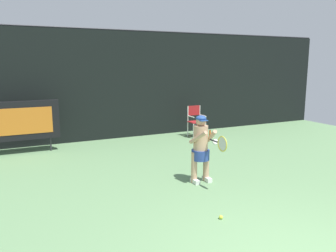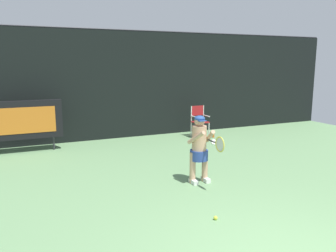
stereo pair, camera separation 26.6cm
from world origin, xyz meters
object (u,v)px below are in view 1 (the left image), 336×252
tennis_ball_spare (221,217)px  tennis_player (201,146)px  scoreboard (18,121)px  tennis_racket (222,144)px  water_bottle (210,134)px  umpire_chair (196,119)px

tennis_ball_spare → tennis_player: bearing=69.8°
scoreboard → tennis_racket: bearing=-54.6°
scoreboard → tennis_player: scoreboard is taller
scoreboard → water_bottle: bearing=-4.4°
water_bottle → tennis_ball_spare: size_ratio=3.90×
umpire_chair → water_bottle: 0.71m
tennis_ball_spare → water_bottle: bearing=59.1°
umpire_chair → tennis_player: bearing=-118.9°
tennis_player → tennis_ball_spare: bearing=-110.2°
tennis_racket → scoreboard: bearing=111.4°
scoreboard → tennis_player: size_ratio=1.51×
water_bottle → tennis_ball_spare: (-3.28, -5.47, -0.09)m
water_bottle → tennis_player: (-2.65, -3.76, 0.67)m
tennis_player → tennis_racket: 0.70m
water_bottle → scoreboard: bearing=175.6°
scoreboard → tennis_ball_spare: size_ratio=32.35×
scoreboard → tennis_ball_spare: bearing=-64.9°
tennis_racket → tennis_ball_spare: (-0.69, -1.04, -0.96)m
scoreboard → water_bottle: size_ratio=8.30×
water_bottle → tennis_player: bearing=-125.2°
tennis_player → tennis_racket: (0.06, -0.67, 0.20)m
tennis_player → tennis_racket: size_ratio=2.43×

